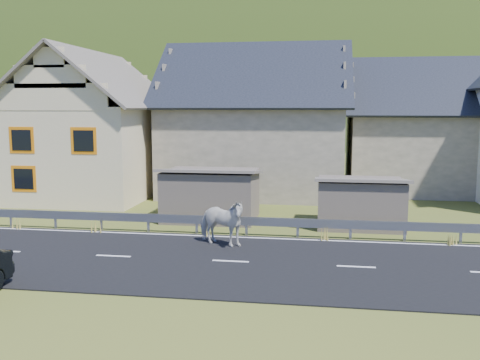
# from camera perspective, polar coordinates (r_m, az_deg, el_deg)

# --- Properties ---
(ground) EXTENTS (160.00, 160.00, 0.00)m
(ground) POSITION_cam_1_polar(r_m,az_deg,el_deg) (17.56, -1.02, -8.78)
(ground) COLOR #344019
(ground) RESTS_ON ground
(road) EXTENTS (60.00, 7.00, 0.04)m
(road) POSITION_cam_1_polar(r_m,az_deg,el_deg) (17.55, -1.02, -8.72)
(road) COLOR black
(road) RESTS_ON ground
(lane_markings) EXTENTS (60.00, 6.60, 0.01)m
(lane_markings) POSITION_cam_1_polar(r_m,az_deg,el_deg) (17.55, -1.02, -8.64)
(lane_markings) COLOR silver
(lane_markings) RESTS_ON road
(guardrail) EXTENTS (28.10, 0.09, 0.75)m
(guardrail) POSITION_cam_1_polar(r_m,az_deg,el_deg) (20.94, 0.69, -4.45)
(guardrail) COLOR #93969B
(guardrail) RESTS_ON ground
(shed_left) EXTENTS (4.30, 3.30, 2.40)m
(shed_left) POSITION_cam_1_polar(r_m,az_deg,el_deg) (23.91, -3.11, -1.61)
(shed_left) COLOR #6E6154
(shed_left) RESTS_ON ground
(shed_right) EXTENTS (3.80, 2.90, 2.20)m
(shed_right) POSITION_cam_1_polar(r_m,az_deg,el_deg) (22.99, 12.70, -2.43)
(shed_right) COLOR #6E6154
(shed_right) RESTS_ON ground
(house_cream) EXTENTS (7.80, 9.80, 8.30)m
(house_cream) POSITION_cam_1_polar(r_m,az_deg,el_deg) (31.35, -15.59, 6.34)
(house_cream) COLOR beige
(house_cream) RESTS_ON ground
(house_stone_a) EXTENTS (10.80, 9.80, 8.90)m
(house_stone_a) POSITION_cam_1_polar(r_m,az_deg,el_deg) (31.82, 1.79, 7.14)
(house_stone_a) COLOR tan
(house_stone_a) RESTS_ON ground
(house_stone_b) EXTENTS (9.80, 8.80, 8.10)m
(house_stone_b) POSITION_cam_1_polar(r_m,az_deg,el_deg) (34.14, 19.21, 6.09)
(house_stone_b) COLOR tan
(house_stone_b) RESTS_ON ground
(mountain) EXTENTS (440.00, 280.00, 260.00)m
(mountain) POSITION_cam_1_polar(r_m,az_deg,el_deg) (198.18, 9.29, 0.50)
(mountain) COLOR #273F14
(mountain) RESTS_ON ground
(conifer_patch) EXTENTS (76.00, 50.00, 28.00)m
(conifer_patch) POSITION_cam_1_polar(r_m,az_deg,el_deg) (139.18, -15.98, 7.96)
(conifer_patch) COLOR black
(conifer_patch) RESTS_ON ground
(horse) EXTENTS (1.63, 2.25, 1.73)m
(horse) POSITION_cam_1_polar(r_m,az_deg,el_deg) (19.31, -2.05, -4.48)
(horse) COLOR silver
(horse) RESTS_ON road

